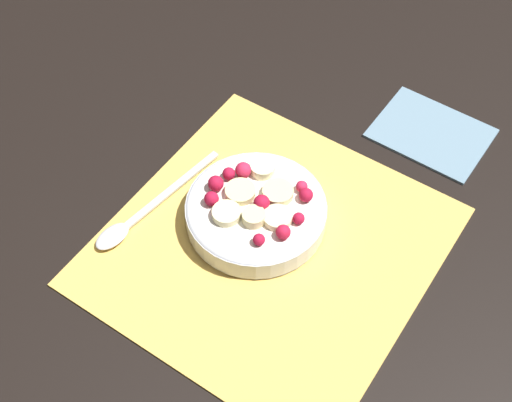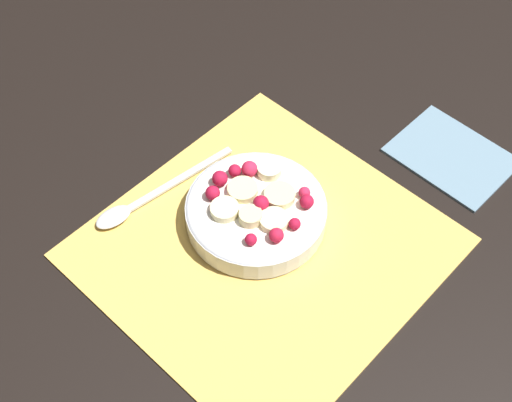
{
  "view_description": "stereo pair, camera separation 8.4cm",
  "coord_description": "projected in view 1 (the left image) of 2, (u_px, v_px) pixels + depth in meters",
  "views": [
    {
      "loc": [
        -0.41,
        -0.25,
        0.72
      ],
      "look_at": [
        0.02,
        0.03,
        0.04
      ],
      "focal_mm": 50.0,
      "sensor_mm": 36.0,
      "label": 1
    },
    {
      "loc": [
        -0.35,
        -0.32,
        0.72
      ],
      "look_at": [
        0.02,
        0.03,
        0.04
      ],
      "focal_mm": 50.0,
      "sensor_mm": 36.0,
      "label": 2
    }
  ],
  "objects": [
    {
      "name": "placemat",
      "position": [
        270.0,
        245.0,
        0.86
      ],
      "size": [
        0.38,
        0.37,
        0.01
      ],
      "color": "#E0B251",
      "rests_on": "ground_plane"
    },
    {
      "name": "napkin",
      "position": [
        431.0,
        132.0,
        0.97
      ],
      "size": [
        0.12,
        0.15,
        0.01
      ],
      "color": "slate",
      "rests_on": "ground_plane"
    },
    {
      "name": "fruit_bowl",
      "position": [
        256.0,
        210.0,
        0.86
      ],
      "size": [
        0.17,
        0.17,
        0.05
      ],
      "color": "silver",
      "rests_on": "placemat"
    },
    {
      "name": "ground_plane",
      "position": [
        270.0,
        247.0,
        0.86
      ],
      "size": [
        3.0,
        3.0,
        0.0
      ],
      "primitive_type": "plane",
      "color": "black"
    },
    {
      "name": "spoon",
      "position": [
        135.0,
        218.0,
        0.87
      ],
      "size": [
        0.21,
        0.05,
        0.01
      ],
      "rotation": [
        0.0,
        0.0,
        3.0
      ],
      "color": "silver",
      "rests_on": "placemat"
    }
  ]
}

